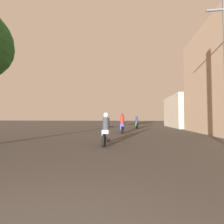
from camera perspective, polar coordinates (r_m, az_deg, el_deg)
The scene contains 4 objects.
motorcycle_silver at distance 7.17m, azimuth -2.21°, elevation -7.37°, with size 0.60×1.92×1.50m.
motorcycle_blue at distance 12.55m, azimuth 3.91°, elevation -4.99°, with size 0.60×2.00×1.61m.
motorcycle_green at distance 17.97m, azimuth 9.37°, elevation -4.29°, with size 0.60×2.05×1.44m.
building_right_far at distance 22.20m, azimuth 27.22°, elevation 0.14°, with size 4.80×7.06×4.11m.
Camera 1 is at (0.72, -0.30, 1.27)m, focal length 24.00 mm.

